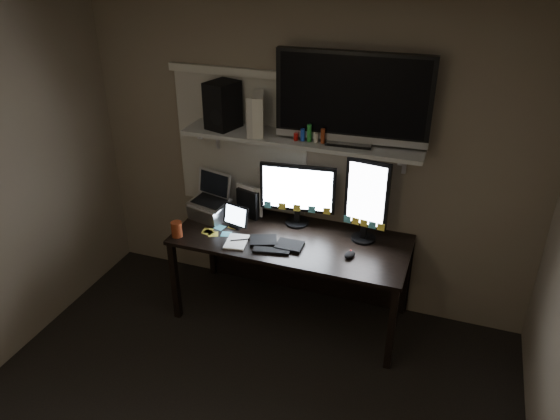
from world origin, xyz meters
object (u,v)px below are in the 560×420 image
at_px(mouse, 350,255).
at_px(laptop, 209,198).
at_px(game_console, 258,114).
at_px(tv, 353,99).
at_px(desk, 296,250).
at_px(monitor_portrait, 366,201).
at_px(keyboard, 276,243).
at_px(speaker, 223,105).
at_px(monitor_landscape, 298,194).
at_px(tablet, 236,216).
at_px(cup, 177,229).

relative_size(mouse, laptop, 0.29).
bearing_deg(game_console, tv, -17.73).
xyz_separation_m(desk, monitor_portrait, (0.53, 0.05, 0.51)).
height_order(keyboard, speaker, speaker).
bearing_deg(mouse, keyboard, -163.03).
xyz_separation_m(monitor_landscape, tv, (0.40, -0.03, 0.81)).
bearing_deg(game_console, keyboard, -70.25).
xyz_separation_m(keyboard, game_console, (-0.25, 0.31, 0.89)).
xyz_separation_m(tablet, speaker, (-0.16, 0.18, 0.83)).
bearing_deg(laptop, desk, 16.21).
height_order(keyboard, laptop, laptop).
bearing_deg(game_console, desk, -29.59).
height_order(monitor_portrait, cup, monitor_portrait).
height_order(monitor_portrait, keyboard, monitor_portrait).
bearing_deg(laptop, keyboard, -4.57).
height_order(monitor_portrait, tv, tv).
height_order(tablet, laptop, laptop).
distance_m(desk, tablet, 0.55).
xyz_separation_m(laptop, cup, (-0.11, -0.35, -0.12)).
xyz_separation_m(monitor_landscape, cup, (-0.81, -0.50, -0.20)).
height_order(mouse, speaker, speaker).
height_order(monitor_landscape, cup, monitor_landscape).
bearing_deg(desk, speaker, 172.58).
bearing_deg(tv, monitor_portrait, -14.52).
bearing_deg(monitor_landscape, desk, -82.20).
xyz_separation_m(tv, game_console, (-0.69, -0.02, -0.17)).
xyz_separation_m(tablet, laptop, (-0.27, 0.07, 0.08)).
bearing_deg(laptop, game_console, 26.29).
bearing_deg(monitor_portrait, game_console, -172.87).
height_order(laptop, speaker, speaker).
bearing_deg(tv, game_console, 178.47).
bearing_deg(monitor_landscape, mouse, -40.14).
distance_m(desk, mouse, 0.57).
xyz_separation_m(cup, speaker, (0.22, 0.47, 0.87)).
relative_size(mouse, game_console, 0.35).
relative_size(desk, laptop, 5.02).
bearing_deg(tv, laptop, -177.42).
relative_size(monitor_landscape, tv, 0.55).
relative_size(cup, tv, 0.11).
distance_m(monitor_portrait, keyboard, 0.74).
bearing_deg(monitor_portrait, keyboard, -145.91).
height_order(monitor_landscape, mouse, monitor_landscape).
bearing_deg(speaker, cup, -98.24).
bearing_deg(cup, monitor_portrait, 17.74).
distance_m(desk, speaker, 1.27).
xyz_separation_m(monitor_portrait, laptop, (-1.26, -0.08, -0.15)).
relative_size(keyboard, speaker, 1.17).
relative_size(keyboard, game_console, 1.40).
xyz_separation_m(keyboard, tv, (0.44, 0.33, 1.06)).
bearing_deg(monitor_landscape, cup, -154.97).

